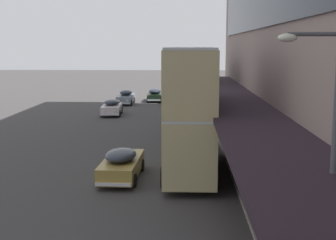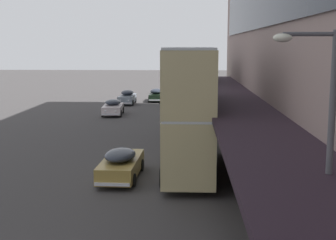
# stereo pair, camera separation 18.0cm
# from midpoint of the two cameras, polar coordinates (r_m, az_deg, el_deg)

# --- Properties ---
(transit_bus_kerbside_front) EXTENTS (3.04, 10.27, 5.77)m
(transit_bus_kerbside_front) POSITION_cam_midpoint_polar(r_m,az_deg,el_deg) (41.03, 2.96, 4.11)
(transit_bus_kerbside_front) COLOR beige
(transit_bus_kerbside_front) RESTS_ON ground
(transit_bus_kerbside_rear) EXTENTS (2.69, 9.35, 6.54)m
(transit_bus_kerbside_rear) POSITION_cam_midpoint_polar(r_m,az_deg,el_deg) (24.33, 2.75, 1.70)
(transit_bus_kerbside_rear) COLOR tan
(transit_bus_kerbside_rear) RESTS_ON ground
(transit_bus_kerbside_far) EXTENTS (2.93, 9.50, 3.22)m
(transit_bus_kerbside_far) POSITION_cam_midpoint_polar(r_m,az_deg,el_deg) (54.75, 2.81, 4.00)
(transit_bus_kerbside_far) COLOR #56915B
(transit_bus_kerbside_far) RESTS_ON ground
(sedan_second_mid) EXTENTS (2.00, 4.88, 1.53)m
(sedan_second_mid) POSITION_cam_midpoint_polar(r_m,az_deg,el_deg) (23.70, -5.54, -5.32)
(sedan_second_mid) COLOR olive
(sedan_second_mid) RESTS_ON ground
(sedan_lead_near) EXTENTS (1.87, 4.44, 1.56)m
(sedan_lead_near) POSITION_cam_midpoint_polar(r_m,az_deg,el_deg) (56.66, -1.32, 3.07)
(sedan_lead_near) COLOR black
(sedan_lead_near) RESTS_ON ground
(sedan_second_near) EXTENTS (2.05, 4.41, 1.51)m
(sedan_second_near) POSITION_cam_midpoint_polar(r_m,az_deg,el_deg) (45.62, -6.62, 1.56)
(sedan_second_near) COLOR beige
(sedan_second_near) RESTS_ON ground
(sedan_trailing_mid) EXTENTS (1.80, 4.61, 1.62)m
(sedan_trailing_mid) POSITION_cam_midpoint_polar(r_m,az_deg,el_deg) (54.18, -4.89, 2.80)
(sedan_trailing_mid) COLOR slate
(sedan_trailing_mid) RESTS_ON ground
(pedestrian_at_kerb) EXTENTS (0.54, 0.42, 1.86)m
(pedestrian_at_kerb) POSITION_cam_midpoint_polar(r_m,az_deg,el_deg) (16.59, 13.34, -10.33)
(pedestrian_at_kerb) COLOR #2D2C10
(pedestrian_at_kerb) RESTS_ON sidewalk_kerb
(street_lamp) EXTENTS (1.50, 0.28, 6.82)m
(street_lamp) POSITION_cam_midpoint_polar(r_m,az_deg,el_deg) (11.59, 18.73, -3.84)
(street_lamp) COLOR #4C4C51
(street_lamp) RESTS_ON sidewalk_kerb
(fire_hydrant) EXTENTS (0.20, 0.40, 0.70)m
(fire_hydrant) POSITION_cam_midpoint_polar(r_m,az_deg,el_deg) (27.35, 8.26, -4.01)
(fire_hydrant) COLOR red
(fire_hydrant) RESTS_ON sidewalk_kerb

